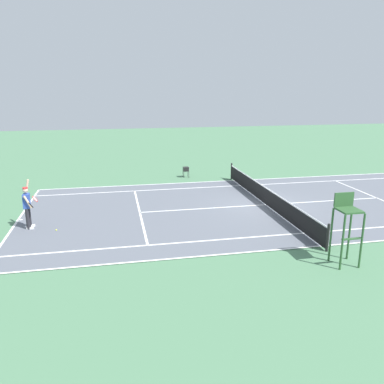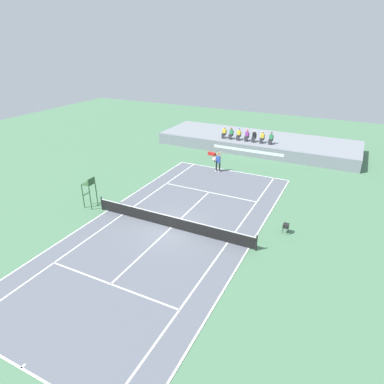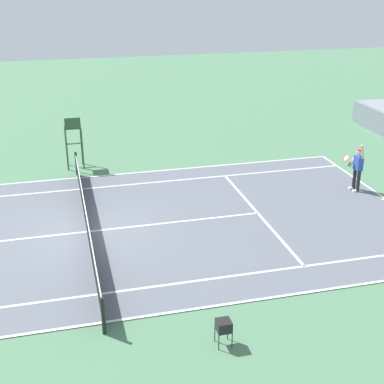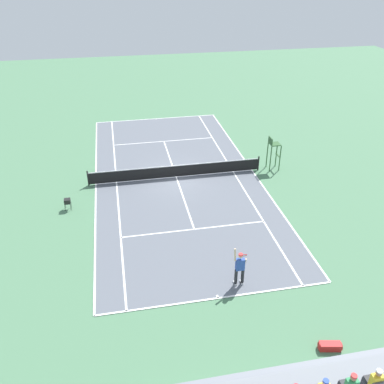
% 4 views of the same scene
% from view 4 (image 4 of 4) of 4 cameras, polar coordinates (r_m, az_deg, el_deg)
% --- Properties ---
extents(ground_plane, '(80.00, 80.00, 0.00)m').
position_cam_4_polar(ground_plane, '(28.94, -2.17, 2.03)').
color(ground_plane, '#4C7A56').
extents(court, '(11.08, 23.88, 0.03)m').
position_cam_4_polar(court, '(28.93, -2.17, 2.05)').
color(court, slate).
rests_on(court, ground).
extents(net, '(11.98, 0.10, 1.07)m').
position_cam_4_polar(net, '(28.70, -2.19, 2.95)').
color(net, black).
rests_on(net, ground).
extents(spectator_seated_0, '(0.44, 0.60, 1.26)m').
position_cam_4_polar(spectator_seated_0, '(15.45, 23.62, -22.73)').
color(spectator_seated_0, '#474C56').
rests_on(spectator_seated_0, bleacher_platform).
extents(tennis_player, '(0.76, 0.62, 2.08)m').
position_cam_4_polar(tennis_player, '(19.55, 6.58, -10.28)').
color(tennis_player, '#232328').
rests_on(tennis_player, ground).
extents(tennis_ball, '(0.07, 0.07, 0.07)m').
position_cam_4_polar(tennis_ball, '(21.14, 6.95, -10.10)').
color(tennis_ball, '#D1E533').
rests_on(tennis_ball, ground).
extents(umpire_chair, '(0.77, 0.77, 2.44)m').
position_cam_4_polar(umpire_chair, '(29.98, 11.09, 5.81)').
color(umpire_chair, '#2D562D').
rests_on(umpire_chair, ground).
extents(equipment_bag, '(0.94, 0.49, 0.32)m').
position_cam_4_polar(equipment_bag, '(18.24, 18.38, -19.42)').
color(equipment_bag, red).
rests_on(equipment_bag, ground).
extents(ball_hopper, '(0.36, 0.36, 0.70)m').
position_cam_4_polar(ball_hopper, '(26.16, -16.73, -1.19)').
color(ball_hopper, black).
rests_on(ball_hopper, ground).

